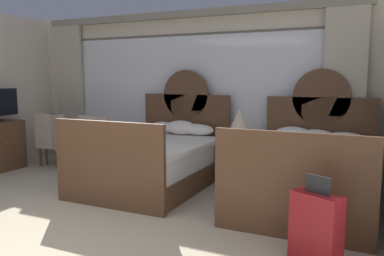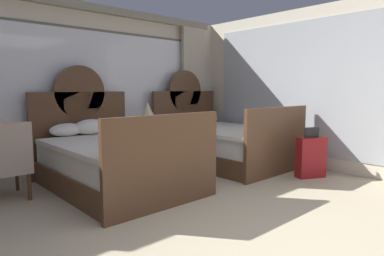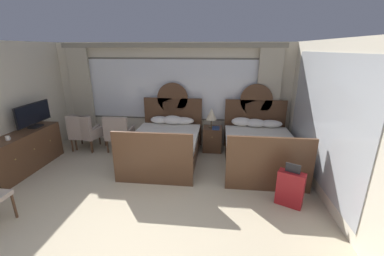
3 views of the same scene
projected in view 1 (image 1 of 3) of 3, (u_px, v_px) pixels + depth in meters
wall_back_window at (188, 87)px, 6.67m from camera, size 6.27×0.22×2.70m
bed_near_window at (156, 159)px, 5.69m from camera, size 1.56×2.22×1.70m
bed_near_mirror at (308, 175)px, 4.79m from camera, size 1.56×2.22×1.70m
nightstand_between_beds at (241, 162)px, 5.86m from camera, size 0.47×0.50×0.62m
table_lamp_on_nightstand at (239, 118)px, 5.81m from camera, size 0.27×0.27×0.50m
book_on_nightstand at (245, 142)px, 5.70m from camera, size 0.18×0.26×0.03m
armchair_by_window_left at (101, 142)px, 6.56m from camera, size 0.61×0.61×0.95m
armchair_by_window_centre at (62, 138)px, 6.92m from camera, size 0.75×0.75×0.95m
armchair_by_window_right at (58, 138)px, 6.95m from camera, size 0.66×0.66×0.95m
suitcase_on_floor at (316, 228)px, 3.28m from camera, size 0.47×0.36×0.77m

